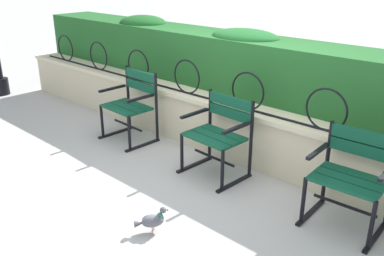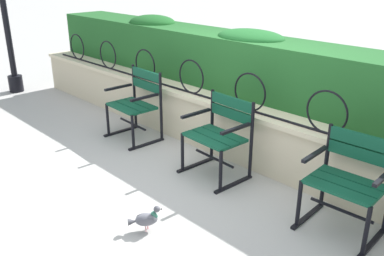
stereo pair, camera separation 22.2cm
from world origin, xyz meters
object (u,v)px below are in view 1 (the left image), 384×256
(park_chair_right, at_px, (352,175))
(pigeon_near_chairs, at_px, (152,220))
(park_chair_left, at_px, (132,103))
(park_chair_centre, at_px, (219,133))

(park_chair_right, xyz_separation_m, pigeon_near_chairs, (-1.13, -1.24, -0.34))
(park_chair_left, distance_m, pigeon_near_chairs, 2.10)
(park_chair_left, distance_m, park_chair_centre, 1.41)
(pigeon_near_chairs, bearing_deg, park_chair_left, 144.58)
(park_chair_centre, bearing_deg, pigeon_near_chairs, -77.17)
(park_chair_centre, height_order, pigeon_near_chairs, park_chair_centre)
(park_chair_left, relative_size, pigeon_near_chairs, 3.35)
(pigeon_near_chairs, bearing_deg, park_chair_centre, 102.83)
(park_chair_left, bearing_deg, park_chair_right, 0.88)
(park_chair_left, xyz_separation_m, park_chair_right, (2.81, 0.04, -0.01))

